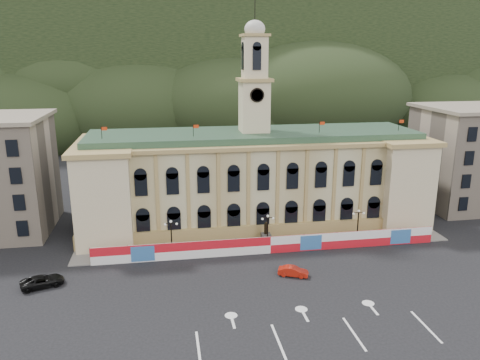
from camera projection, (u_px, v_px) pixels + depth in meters
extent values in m
plane|color=black|center=(300.00, 307.00, 53.12)|extent=(260.00, 260.00, 0.00)
cube|color=black|center=(201.00, 69.00, 171.08)|extent=(230.00, 70.00, 44.00)
cube|color=#595651|center=(310.00, 46.00, 155.43)|extent=(22.00, 8.00, 14.00)
cube|color=#595651|center=(48.00, 59.00, 141.55)|extent=(16.00, 7.00, 10.00)
cube|color=#C6BD8F|center=(254.00, 182.00, 77.93)|extent=(55.00, 15.00, 14.00)
cube|color=#A88D51|center=(263.00, 232.00, 72.03)|extent=(56.00, 0.80, 2.40)
cube|color=#A88D51|center=(254.00, 139.00, 76.01)|extent=(56.20, 16.20, 0.60)
cube|color=#31523A|center=(254.00, 135.00, 75.83)|extent=(53.00, 13.00, 1.20)
cube|color=beige|center=(108.00, 191.00, 73.29)|extent=(8.00, 17.00, 14.00)
cube|color=beige|center=(388.00, 178.00, 80.67)|extent=(8.00, 17.00, 14.00)
cube|color=beige|center=(254.00, 107.00, 74.62)|extent=(4.40, 4.40, 8.00)
cube|color=#A88D51|center=(254.00, 80.00, 73.51)|extent=(5.20, 5.20, 0.50)
cube|color=beige|center=(255.00, 58.00, 72.64)|extent=(3.60, 3.60, 6.50)
cube|color=#A88D51|center=(255.00, 35.00, 71.75)|extent=(4.20, 4.20, 0.40)
cylinder|color=black|center=(257.00, 95.00, 71.90)|extent=(2.20, 0.20, 2.20)
ellipsoid|color=beige|center=(255.00, 29.00, 71.51)|extent=(3.20, 3.20, 2.72)
cylinder|color=black|center=(255.00, 7.00, 70.67)|extent=(0.12, 0.12, 5.00)
cube|color=#C0AB94|center=(477.00, 158.00, 87.02)|extent=(20.00, 16.00, 18.00)
cube|color=red|center=(270.00, 245.00, 67.07)|extent=(50.00, 0.25, 2.50)
cube|color=#3267A8|center=(143.00, 254.00, 64.11)|extent=(3.20, 0.05, 2.20)
cube|color=#3267A8|center=(311.00, 243.00, 67.88)|extent=(3.20, 0.05, 2.20)
cube|color=#3267A8|center=(401.00, 237.00, 70.08)|extent=(3.20, 0.05, 2.20)
cube|color=slate|center=(266.00, 245.00, 70.00)|extent=(56.00, 5.50, 0.16)
cube|color=#595651|center=(266.00, 239.00, 70.02)|extent=(1.40, 1.40, 1.80)
cylinder|color=black|center=(266.00, 229.00, 69.57)|extent=(0.60, 0.60, 1.60)
sphere|color=black|center=(266.00, 223.00, 69.33)|extent=(0.44, 0.44, 0.44)
cylinder|color=black|center=(172.00, 253.00, 67.07)|extent=(0.44, 0.44, 0.30)
cylinder|color=black|center=(171.00, 238.00, 66.47)|extent=(0.18, 0.18, 4.80)
cube|color=black|center=(171.00, 223.00, 65.87)|extent=(1.60, 0.08, 0.08)
sphere|color=silver|center=(165.00, 224.00, 65.78)|extent=(0.36, 0.36, 0.36)
sphere|color=silver|center=(177.00, 224.00, 66.03)|extent=(0.36, 0.36, 0.36)
sphere|color=silver|center=(171.00, 221.00, 65.80)|extent=(0.40, 0.40, 0.40)
cylinder|color=black|center=(267.00, 247.00, 69.26)|extent=(0.44, 0.44, 0.30)
cylinder|color=black|center=(268.00, 232.00, 68.67)|extent=(0.18, 0.18, 4.80)
cube|color=black|center=(268.00, 218.00, 68.07)|extent=(1.60, 0.08, 0.08)
sphere|color=silver|center=(262.00, 219.00, 67.98)|extent=(0.36, 0.36, 0.36)
sphere|color=silver|center=(273.00, 218.00, 68.23)|extent=(0.36, 0.36, 0.36)
sphere|color=silver|center=(268.00, 216.00, 68.00)|extent=(0.40, 0.40, 0.40)
cylinder|color=black|center=(357.00, 241.00, 71.46)|extent=(0.44, 0.44, 0.30)
cylinder|color=black|center=(358.00, 227.00, 70.87)|extent=(0.18, 0.18, 4.80)
cube|color=black|center=(359.00, 212.00, 70.27)|extent=(1.60, 0.08, 0.08)
sphere|color=silver|center=(354.00, 214.00, 70.18)|extent=(0.36, 0.36, 0.36)
sphere|color=silver|center=(364.00, 213.00, 70.43)|extent=(0.36, 0.36, 0.36)
sphere|color=silver|center=(359.00, 211.00, 70.20)|extent=(0.40, 0.40, 0.40)
imported|color=#B21A0C|center=(293.00, 271.00, 60.33)|extent=(4.09, 4.83, 1.28)
imported|color=black|center=(42.00, 281.00, 57.58)|extent=(5.42, 6.53, 1.42)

